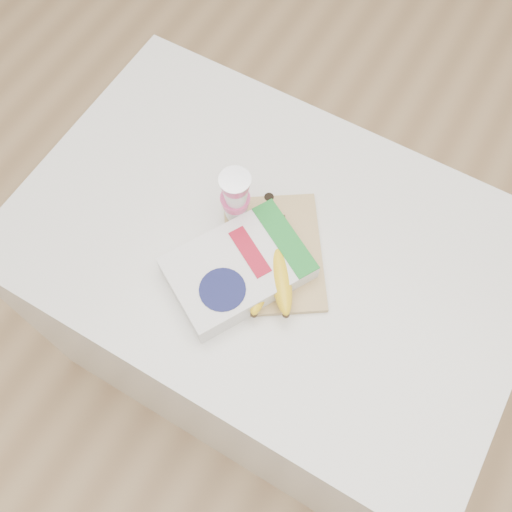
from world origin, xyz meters
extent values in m
plane|color=tan|center=(0.00, 0.00, 0.00)|extent=(4.00, 4.00, 0.00)
cube|color=silver|center=(0.00, 0.00, 0.39)|extent=(1.04, 0.69, 0.78)
cube|color=tan|center=(0.02, -0.02, 0.79)|extent=(0.30, 0.32, 0.01)
cube|color=#382816|center=(0.00, 0.01, 0.82)|extent=(0.06, 0.06, 0.03)
ellipsoid|color=yellow|center=(0.03, -0.08, 0.81)|extent=(0.09, 0.19, 0.05)
sphere|color=#382816|center=(0.06, -0.16, 0.81)|extent=(0.01, 0.01, 0.01)
ellipsoid|color=yellow|center=(0.06, -0.06, 0.82)|extent=(0.14, 0.17, 0.05)
sphere|color=#382816|center=(0.11, -0.13, 0.82)|extent=(0.01, 0.01, 0.01)
cylinder|color=silver|center=(-0.08, 0.01, 0.93)|extent=(0.06, 0.06, 0.00)
cube|color=white|center=(-0.02, -0.10, 0.81)|extent=(0.28, 0.31, 0.05)
cube|color=#1C7F2B|center=(0.03, -0.01, 0.84)|extent=(0.17, 0.12, 0.00)
cylinder|color=#121647|center=(-0.01, -0.16, 0.84)|extent=(0.12, 0.12, 0.00)
cube|color=#A91328|center=(-0.01, -0.06, 0.84)|extent=(0.11, 0.08, 0.00)
camera|label=1|loc=(0.23, -0.46, 1.80)|focal=40.00mm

